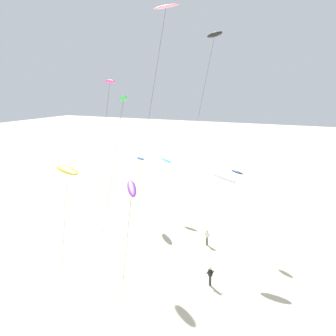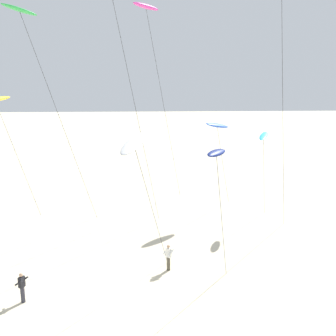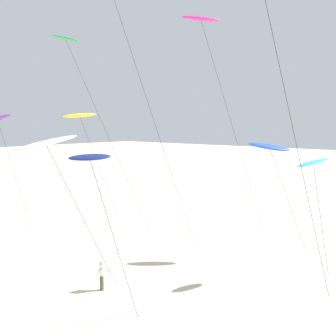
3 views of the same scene
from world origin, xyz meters
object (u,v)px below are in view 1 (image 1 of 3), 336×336
kite_blue (140,159)px  kite_cyan (165,161)px  kite_pink (165,11)px  kite_white (221,176)px  kite_purple (132,189)px  kite_navy (237,173)px  kite_magenta (110,82)px  kite_black (214,37)px  kite_flyer_middle (207,237)px  kite_yellow (67,170)px  kite_green (123,101)px  kite_flyer_nearest (210,276)px

kite_blue → kite_cyan: bearing=-27.1°
kite_pink → kite_white: kite_pink is taller
kite_pink → kite_purple: 16.53m
kite_navy → kite_purple: size_ratio=0.79×
kite_cyan → kite_magenta: bearing=167.8°
kite_pink → kite_black: (10.81, -0.84, -1.11)m
kite_flyer_middle → kite_blue: bearing=66.1°
kite_yellow → kite_pink: bearing=-33.0°
kite_yellow → kite_white: size_ratio=1.19×
kite_navy → kite_purple: 16.57m
kite_green → kite_magenta: 10.42m
kite_cyan → kite_flyer_nearest: (-16.17, -12.12, -6.08)m
kite_pink → kite_green: bearing=159.6°
kite_yellow → kite_navy: bearing=-34.8°
kite_flyer_nearest → kite_purple: bearing=145.2°
kite_white → kite_purple: bearing=166.3°
kite_flyer_nearest → kite_green: bearing=98.9°
kite_flyer_nearest → kite_flyer_middle: same height
kite_cyan → kite_magenta: 13.99m
kite_white → kite_flyer_middle: kite_white is taller
kite_flyer_nearest → kite_flyer_middle: size_ratio=1.00×
kite_navy → kite_magenta: (-3.50, 13.42, 9.38)m
kite_purple → kite_white: size_ratio=1.16×
kite_cyan → kite_navy: size_ratio=0.91×
kite_navy → kite_blue: bearing=79.5°
kite_magenta → kite_pink: kite_pink is taller
kite_blue → kite_black: size_ratio=0.36×
kite_navy → kite_flyer_nearest: (-10.23, -0.75, -6.82)m
kite_blue → kite_navy: 13.39m
kite_purple → kite_flyer_middle: kite_purple is taller
kite_pink → kite_flyer_middle: (4.50, -2.76, -22.27)m
kite_cyan → kite_flyer_nearest: 21.11m
kite_navy → kite_pink: bearing=143.3°
kite_purple → kite_pink: bearing=10.9°
kite_cyan → kite_yellow: (-20.72, -1.11, 3.06)m
kite_magenta → kite_flyer_nearest: bearing=-115.4°
kite_cyan → kite_green: 19.89m
kite_green → kite_purple: bearing=-143.6°
kite_cyan → kite_white: bearing=-133.1°
kite_cyan → kite_flyer_nearest: kite_cyan is taller
kite_yellow → kite_magenta: (11.28, 3.16, 7.06)m
kite_flyer_middle → kite_yellow: bearing=147.6°
kite_yellow → kite_black: kite_black is taller
kite_flyer_nearest → kite_navy: bearing=4.2°
kite_magenta → kite_black: size_ratio=0.77×
kite_blue → kite_pink: bearing=-139.1°
kite_green → kite_pink: 9.03m
kite_navy → kite_purple: bearing=168.3°
kite_black → kite_flyer_middle: bearing=-163.1°
kite_yellow → kite_flyer_nearest: bearing=-67.6°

